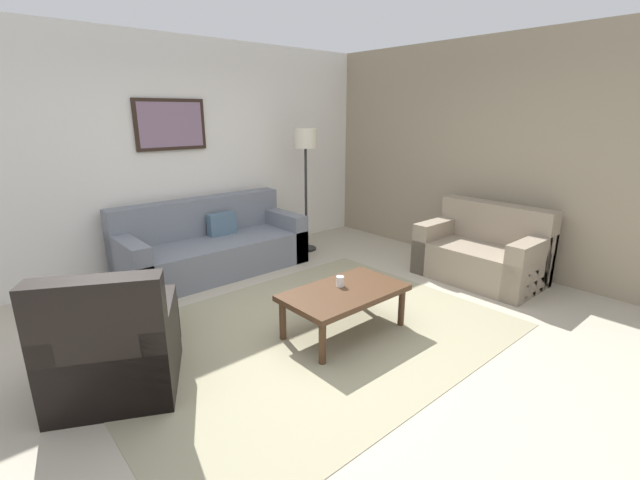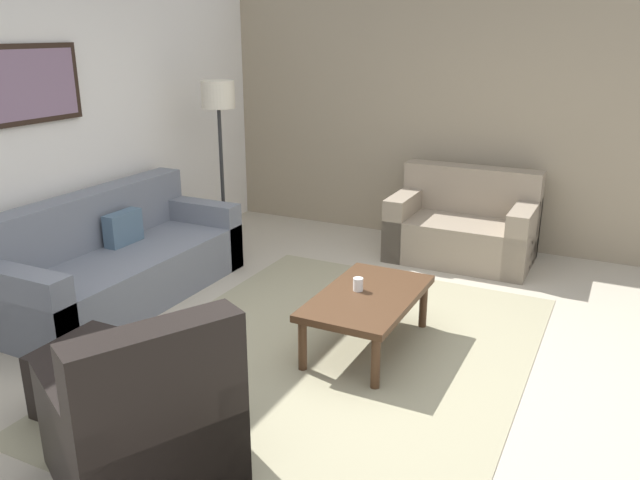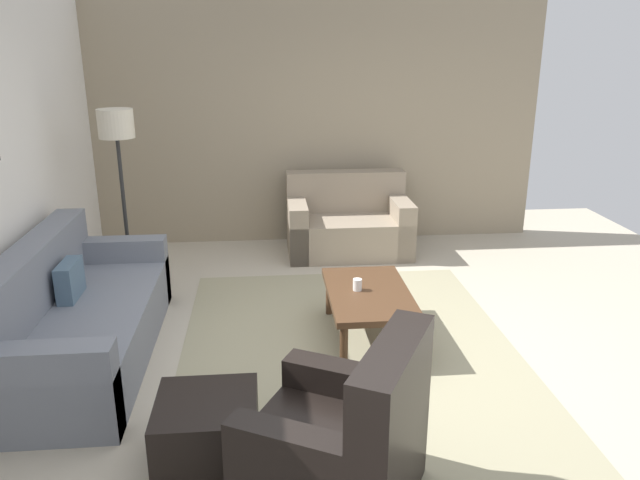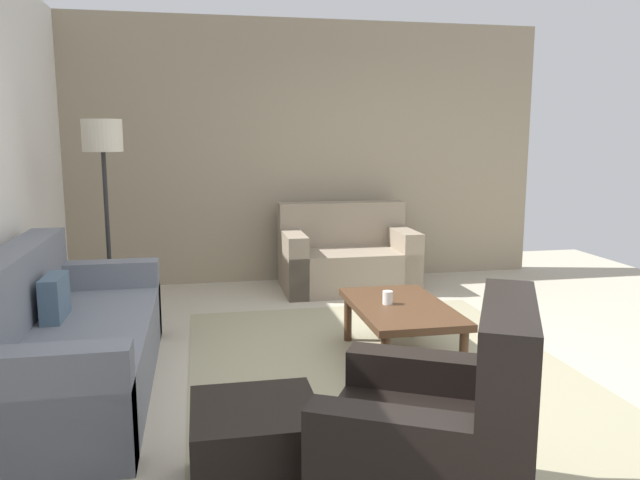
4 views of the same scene
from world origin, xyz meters
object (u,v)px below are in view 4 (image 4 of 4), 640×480
at_px(armchair_leather, 445,453).
at_px(coffee_table, 401,312).
at_px(couch_main, 55,347).
at_px(lamp_standing, 103,157).
at_px(ottoman, 255,448).
at_px(cup, 388,298).
at_px(couch_loveseat, 346,259).

bearing_deg(armchair_leather, coffee_table, -12.97).
distance_m(couch_main, coffee_table, 2.27).
height_order(armchair_leather, coffee_table, armchair_leather).
bearing_deg(coffee_table, lamp_standing, 58.26).
relative_size(ottoman, cup, 6.01).
height_order(armchair_leather, ottoman, armchair_leather).
bearing_deg(ottoman, coffee_table, -38.75).
xyz_separation_m(couch_main, coffee_table, (0.12, -2.26, 0.06)).
bearing_deg(couch_loveseat, ottoman, 160.55).
height_order(couch_loveseat, armchair_leather, armchair_leather).
distance_m(armchair_leather, lamp_standing, 3.73).
distance_m(couch_main, cup, 2.19).
distance_m(ottoman, cup, 1.83).
xyz_separation_m(ottoman, cup, (1.46, -1.06, 0.26)).
relative_size(couch_loveseat, ottoman, 2.42).
xyz_separation_m(couch_main, armchair_leather, (-1.70, -1.84, 0.01)).
xyz_separation_m(armchair_leather, ottoman, (0.39, 0.73, -0.11)).
distance_m(couch_main, lamp_standing, 1.82).
xyz_separation_m(couch_main, couch_loveseat, (2.31, -2.39, 0.00)).
bearing_deg(lamp_standing, armchair_leather, -151.54).
distance_m(couch_loveseat, ottoman, 3.85).
height_order(couch_main, ottoman, couch_main).
height_order(couch_loveseat, ottoman, couch_loveseat).
xyz_separation_m(couch_loveseat, cup, (-2.16, 0.22, 0.16)).
bearing_deg(cup, couch_main, 93.89).
bearing_deg(coffee_table, armchair_leather, 167.03).
distance_m(couch_loveseat, lamp_standing, 2.66).
distance_m(couch_main, couch_loveseat, 3.33).
xyz_separation_m(couch_loveseat, lamp_standing, (-0.89, 2.25, 1.11)).
relative_size(armchair_leather, ottoman, 1.93).
relative_size(coffee_table, lamp_standing, 0.64).
bearing_deg(couch_loveseat, armchair_leather, 172.20).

